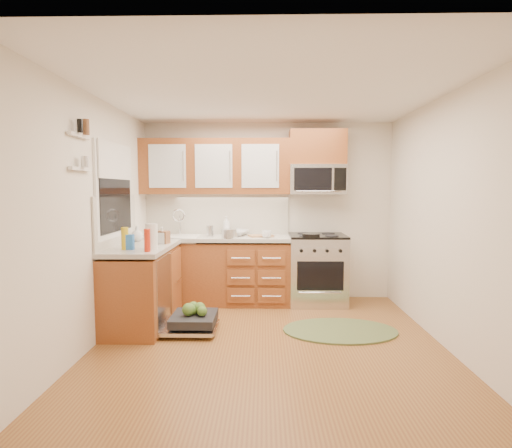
{
  "coord_description": "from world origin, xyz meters",
  "views": [
    {
      "loc": [
        -0.05,
        -3.98,
        1.57
      ],
      "look_at": [
        -0.15,
        0.85,
        1.14
      ],
      "focal_mm": 28.0,
      "sensor_mm": 36.0,
      "label": 1
    }
  ],
  "objects_px": {
    "dishwasher": "(190,322)",
    "stock_pot": "(229,234)",
    "skillet": "(311,235)",
    "range": "(317,269)",
    "cup": "(267,234)",
    "microwave": "(317,179)",
    "bowl_a": "(236,233)",
    "cutting_board": "(261,236)",
    "rug": "(340,331)",
    "bowl_b": "(240,232)",
    "upper_cabinets": "(215,167)",
    "paper_towel_roll": "(152,237)",
    "sink": "(176,245)"
  },
  "relations": [
    {
      "from": "dishwasher",
      "to": "microwave",
      "type": "bearing_deg",
      "value": 39.07
    },
    {
      "from": "range",
      "to": "skillet",
      "type": "height_order",
      "value": "skillet"
    },
    {
      "from": "upper_cabinets",
      "to": "bowl_b",
      "type": "relative_size",
      "value": 8.58
    },
    {
      "from": "microwave",
      "to": "cutting_board",
      "type": "xyz_separation_m",
      "value": [
        -0.77,
        -0.14,
        -0.76
      ]
    },
    {
      "from": "dishwasher",
      "to": "paper_towel_roll",
      "type": "bearing_deg",
      "value": -169.73
    },
    {
      "from": "bowl_a",
      "to": "upper_cabinets",
      "type": "bearing_deg",
      "value": 159.14
    },
    {
      "from": "stock_pot",
      "to": "upper_cabinets",
      "type": "bearing_deg",
      "value": 121.44
    },
    {
      "from": "upper_cabinets",
      "to": "microwave",
      "type": "distance_m",
      "value": 1.42
    },
    {
      "from": "microwave",
      "to": "rug",
      "type": "bearing_deg",
      "value": -84.68
    },
    {
      "from": "bowl_b",
      "to": "paper_towel_roll",
      "type": "bearing_deg",
      "value": -122.27
    },
    {
      "from": "stock_pot",
      "to": "bowl_b",
      "type": "xyz_separation_m",
      "value": [
        0.12,
        0.38,
        -0.02
      ]
    },
    {
      "from": "range",
      "to": "cup",
      "type": "relative_size",
      "value": 7.45
    },
    {
      "from": "stock_pot",
      "to": "dishwasher",
      "type": "bearing_deg",
      "value": -110.94
    },
    {
      "from": "rug",
      "to": "microwave",
      "type": "bearing_deg",
      "value": 95.32
    },
    {
      "from": "cutting_board",
      "to": "bowl_b",
      "type": "bearing_deg",
      "value": 147.15
    },
    {
      "from": "dishwasher",
      "to": "bowl_b",
      "type": "relative_size",
      "value": 2.93
    },
    {
      "from": "dishwasher",
      "to": "stock_pot",
      "type": "height_order",
      "value": "stock_pot"
    },
    {
      "from": "range",
      "to": "cutting_board",
      "type": "xyz_separation_m",
      "value": [
        -0.77,
        -0.02,
        0.46
      ]
    },
    {
      "from": "microwave",
      "to": "bowl_b",
      "type": "height_order",
      "value": "microwave"
    },
    {
      "from": "skillet",
      "to": "stock_pot",
      "type": "xyz_separation_m",
      "value": [
        -1.07,
        0.04,
        0.01
      ]
    },
    {
      "from": "cutting_board",
      "to": "paper_towel_roll",
      "type": "bearing_deg",
      "value": -134.5
    },
    {
      "from": "microwave",
      "to": "cup",
      "type": "bearing_deg",
      "value": -156.64
    },
    {
      "from": "cup",
      "to": "paper_towel_roll",
      "type": "bearing_deg",
      "value": -140.44
    },
    {
      "from": "bowl_a",
      "to": "bowl_b",
      "type": "distance_m",
      "value": 0.14
    },
    {
      "from": "cutting_board",
      "to": "cup",
      "type": "xyz_separation_m",
      "value": [
        0.08,
        -0.16,
        0.04
      ]
    },
    {
      "from": "cutting_board",
      "to": "paper_towel_roll",
      "type": "distance_m",
      "value": 1.66
    },
    {
      "from": "upper_cabinets",
      "to": "microwave",
      "type": "bearing_deg",
      "value": -1.02
    },
    {
      "from": "cup",
      "to": "skillet",
      "type": "bearing_deg",
      "value": -6.92
    },
    {
      "from": "bowl_a",
      "to": "cup",
      "type": "relative_size",
      "value": 2.19
    },
    {
      "from": "range",
      "to": "paper_towel_roll",
      "type": "height_order",
      "value": "paper_towel_roll"
    },
    {
      "from": "dishwasher",
      "to": "rug",
      "type": "height_order",
      "value": "dishwasher"
    },
    {
      "from": "range",
      "to": "cup",
      "type": "distance_m",
      "value": 0.87
    },
    {
      "from": "microwave",
      "to": "bowl_a",
      "type": "height_order",
      "value": "microwave"
    },
    {
      "from": "stock_pot",
      "to": "paper_towel_roll",
      "type": "xyz_separation_m",
      "value": [
        -0.74,
        -0.99,
        0.08
      ]
    },
    {
      "from": "paper_towel_roll",
      "to": "bowl_a",
      "type": "bearing_deg",
      "value": 56.82
    },
    {
      "from": "dishwasher",
      "to": "upper_cabinets",
      "type": "bearing_deg",
      "value": 83.96
    },
    {
      "from": "sink",
      "to": "dishwasher",
      "type": "distance_m",
      "value": 1.38
    },
    {
      "from": "upper_cabinets",
      "to": "dishwasher",
      "type": "height_order",
      "value": "upper_cabinets"
    },
    {
      "from": "rug",
      "to": "bowl_b",
      "type": "bearing_deg",
      "value": 132.75
    },
    {
      "from": "skillet",
      "to": "cup",
      "type": "distance_m",
      "value": 0.58
    },
    {
      "from": "microwave",
      "to": "bowl_a",
      "type": "distance_m",
      "value": 1.35
    },
    {
      "from": "skillet",
      "to": "microwave",
      "type": "bearing_deg",
      "value": 72.3
    },
    {
      "from": "dishwasher",
      "to": "stock_pot",
      "type": "bearing_deg",
      "value": 69.06
    },
    {
      "from": "stock_pot",
      "to": "bowl_b",
      "type": "relative_size",
      "value": 0.85
    },
    {
      "from": "range",
      "to": "paper_towel_roll",
      "type": "distance_m",
      "value": 2.35
    },
    {
      "from": "range",
      "to": "rug",
      "type": "relative_size",
      "value": 0.75
    },
    {
      "from": "cutting_board",
      "to": "bowl_b",
      "type": "distance_m",
      "value": 0.35
    },
    {
      "from": "upper_cabinets",
      "to": "cutting_board",
      "type": "distance_m",
      "value": 1.15
    },
    {
      "from": "range",
      "to": "microwave",
      "type": "xyz_separation_m",
      "value": [
        0.0,
        0.12,
        1.23
      ]
    },
    {
      "from": "stock_pot",
      "to": "bowl_b",
      "type": "bearing_deg",
      "value": 71.99
    }
  ]
}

